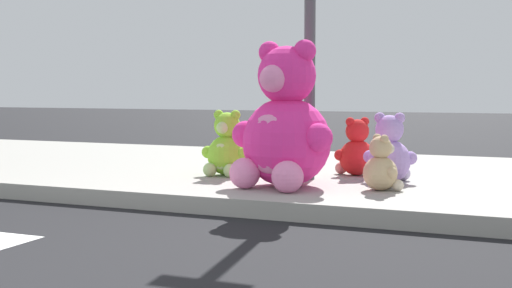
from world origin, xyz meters
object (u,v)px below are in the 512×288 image
object	(u,v)px
plush_pink_large	(284,129)
plush_tan	(382,168)
plush_lavender	(389,154)
plush_red	(356,152)
plush_lime	(226,149)
sign_pole	(310,5)
plush_teal	(297,143)

from	to	relation	value
plush_pink_large	plush_tan	size ratio (longest dim) A/B	2.68
plush_lavender	plush_red	xyz separation A→B (m)	(-0.42, 0.39, -0.03)
plush_lime	plush_tan	world-z (taller)	plush_lime
plush_red	plush_tan	world-z (taller)	plush_red
plush_tan	sign_pole	bearing A→B (deg)	150.43
plush_lime	plush_teal	bearing A→B (deg)	65.54
plush_lavender	plush_tan	world-z (taller)	plush_lavender
plush_pink_large	plush_teal	distance (m)	1.57
plush_pink_large	plush_lavender	xyz separation A→B (m)	(0.82, 0.67, -0.26)
plush_lavender	plush_tan	size ratio (longest dim) A/B	1.35
sign_pole	plush_pink_large	bearing A→B (deg)	-94.37
plush_teal	plush_tan	bearing A→B (deg)	-47.44
plush_tan	plush_pink_large	bearing A→B (deg)	-172.07
sign_pole	plush_pink_large	xyz separation A→B (m)	(-0.04, -0.59, -1.17)
plush_lavender	plush_lime	distance (m)	1.66
plush_red	plush_teal	distance (m)	0.90
plush_lime	plush_red	size ratio (longest dim) A/B	1.12
plush_teal	plush_pink_large	bearing A→B (deg)	-75.20
sign_pole	plush_lavender	size ratio (longest dim) A/B	4.80
plush_red	plush_teal	world-z (taller)	plush_teal
plush_tan	plush_lime	bearing A→B (deg)	166.27
sign_pole	plush_tan	size ratio (longest dim) A/B	6.47
plush_red	plush_teal	size ratio (longest dim) A/B	0.85
plush_lavender	plush_tan	bearing A→B (deg)	-85.20
sign_pole	plush_tan	distance (m)	1.77
plush_pink_large	plush_tan	xyz separation A→B (m)	(0.87, 0.12, -0.33)
plush_red	plush_tan	bearing A→B (deg)	-63.65
plush_pink_large	plush_lime	bearing A→B (deg)	147.21
plush_lime	plush_teal	xyz separation A→B (m)	(0.44, 0.96, 0.01)
sign_pole	plush_red	bearing A→B (deg)	53.70
plush_lavender	plush_teal	world-z (taller)	plush_teal
plush_lime	plush_red	bearing A→B (deg)	23.41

